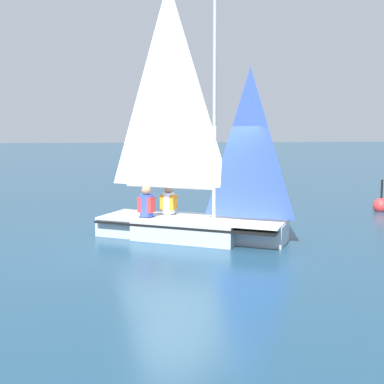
{
  "coord_description": "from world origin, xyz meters",
  "views": [
    {
      "loc": [
        10.42,
        -2.5,
        2.32
      ],
      "look_at": [
        0.0,
        0.0,
        1.04
      ],
      "focal_mm": 45.0,
      "sensor_mm": 36.0,
      "label": 1
    }
  ],
  "objects": [
    {
      "name": "ground_plane",
      "position": [
        0.0,
        0.0,
        0.0
      ],
      "size": [
        260.0,
        260.0,
        0.0
      ],
      "primitive_type": "plane",
      "color": "navy"
    },
    {
      "name": "sailboat_main",
      "position": [
        -0.02,
        -0.03,
        0.77
      ],
      "size": [
        3.68,
        4.31,
        5.79
      ],
      "rotation": [
        0.0,
        0.0,
        0.97
      ],
      "color": "#B2BCCC",
      "rests_on": "ground_plane"
    },
    {
      "name": "sailor_helm",
      "position": [
        -0.69,
        -0.4,
        0.63
      ],
      "size": [
        0.42,
        0.43,
        1.16
      ],
      "rotation": [
        0.0,
        0.0,
        0.97
      ],
      "color": "black",
      "rests_on": "ground_plane"
    },
    {
      "name": "sailor_crew",
      "position": [
        -0.41,
        -0.98,
        0.62
      ],
      "size": [
        0.42,
        0.43,
        1.16
      ],
      "rotation": [
        0.0,
        0.0,
        0.97
      ],
      "color": "black",
      "rests_on": "ground_plane"
    },
    {
      "name": "buoy_marker",
      "position": [
        -2.32,
        6.48,
        0.18
      ],
      "size": [
        0.47,
        0.47,
        1.04
      ],
      "color": "red",
      "rests_on": "ground_plane"
    }
  ]
}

